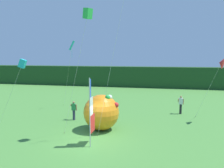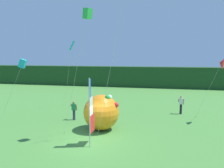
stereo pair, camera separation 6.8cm
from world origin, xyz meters
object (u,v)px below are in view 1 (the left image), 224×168
(inflatable_balloon, at_px, (101,112))
(kite_green_box_4, at_px, (88,14))
(kite_cyan_box_0, at_px, (22,64))
(kite_red_delta_3, at_px, (221,63))
(person_near_banner, at_px, (181,104))
(kite_cyan_diamond_2, at_px, (72,48))
(banner_flag, at_px, (91,113))
(person_mid_field, at_px, (74,110))

(inflatable_balloon, relative_size, kite_green_box_4, 0.32)
(kite_cyan_box_0, height_order, kite_red_delta_3, kite_red_delta_3)
(person_near_banner, bearing_deg, kite_cyan_box_0, -148.13)
(person_near_banner, bearing_deg, kite_green_box_4, -129.21)
(inflatable_balloon, height_order, kite_cyan_diamond_2, kite_cyan_diamond_2)
(kite_cyan_diamond_2, relative_size, kite_red_delta_3, 1.30)
(banner_flag, height_order, kite_cyan_box_0, kite_cyan_box_0)
(person_near_banner, bearing_deg, kite_red_delta_3, -37.44)
(banner_flag, relative_size, person_near_banner, 2.43)
(banner_flag, bearing_deg, kite_cyan_box_0, 163.04)
(person_near_banner, relative_size, kite_cyan_box_0, 0.33)
(banner_flag, xyz_separation_m, kite_cyan_diamond_2, (-4.92, 9.22, 4.29))
(inflatable_balloon, relative_size, kite_cyan_diamond_2, 0.39)
(person_mid_field, bearing_deg, person_near_banner, 23.70)
(banner_flag, height_order, kite_green_box_4, kite_green_box_4)
(kite_red_delta_3, bearing_deg, kite_green_box_4, -147.99)
(kite_cyan_box_0, distance_m, kite_red_delta_3, 15.51)
(kite_cyan_box_0, bearing_deg, banner_flag, -16.96)
(kite_cyan_diamond_2, bearing_deg, kite_cyan_box_0, -96.05)
(banner_flag, bearing_deg, person_near_banner, 56.18)
(banner_flag, relative_size, inflatable_balloon, 1.57)
(banner_flag, height_order, person_mid_field, banner_flag)
(banner_flag, height_order, inflatable_balloon, banner_flag)
(person_near_banner, xyz_separation_m, kite_green_box_4, (-6.56, -8.05, 7.19))
(person_near_banner, relative_size, kite_green_box_4, 0.21)
(inflatable_balloon, xyz_separation_m, kite_green_box_4, (-0.34, -1.97, 6.78))
(inflatable_balloon, height_order, kite_cyan_box_0, kite_cyan_box_0)
(kite_red_delta_3, distance_m, kite_green_box_4, 11.53)
(person_mid_field, distance_m, inflatable_balloon, 3.64)
(person_mid_field, distance_m, kite_cyan_diamond_2, 7.10)
(kite_green_box_4, bearing_deg, kite_cyan_diamond_2, 118.41)
(person_near_banner, relative_size, kite_red_delta_3, 0.32)
(banner_flag, xyz_separation_m, kite_cyan_box_0, (-5.71, 1.74, 2.91))
(inflatable_balloon, distance_m, kite_red_delta_3, 10.50)
(kite_cyan_diamond_2, bearing_deg, kite_green_box_4, -61.59)
(kite_green_box_4, bearing_deg, person_mid_field, 123.52)
(banner_flag, distance_m, person_near_banner, 10.97)
(kite_cyan_diamond_2, bearing_deg, kite_red_delta_3, -9.51)
(inflatable_balloon, distance_m, kite_green_box_4, 7.07)
(kite_red_delta_3, bearing_deg, person_near_banner, 142.56)
(banner_flag, relative_size, kite_cyan_box_0, 0.80)
(banner_flag, xyz_separation_m, kite_red_delta_3, (8.91, 6.90, 2.90))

